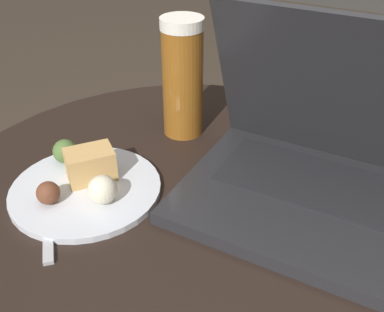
# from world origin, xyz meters

# --- Properties ---
(table) EXTENTS (0.73, 0.73, 0.51)m
(table) POSITION_xyz_m (0.00, 0.00, 0.40)
(table) COLOR #515156
(table) RESTS_ON ground_plane
(napkin) EXTENTS (0.15, 0.11, 0.00)m
(napkin) POSITION_xyz_m (-0.15, -0.05, 0.51)
(napkin) COLOR silver
(napkin) RESTS_ON table
(laptop) EXTENTS (0.32, 0.25, 0.25)m
(laptop) POSITION_xyz_m (0.14, 0.08, 0.56)
(laptop) COLOR #232326
(laptop) RESTS_ON table
(beer_glass) EXTENTS (0.07, 0.07, 0.19)m
(beer_glass) POSITION_xyz_m (-0.10, 0.14, 0.61)
(beer_glass) COLOR brown
(beer_glass) RESTS_ON table
(snack_plate) EXTENTS (0.20, 0.20, 0.05)m
(snack_plate) POSITION_xyz_m (-0.13, -0.06, 0.53)
(snack_plate) COLOR silver
(snack_plate) RESTS_ON table
(fork) EXTENTS (0.13, 0.13, 0.00)m
(fork) POSITION_xyz_m (-0.15, -0.12, 0.51)
(fork) COLOR #B2B2B7
(fork) RESTS_ON table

